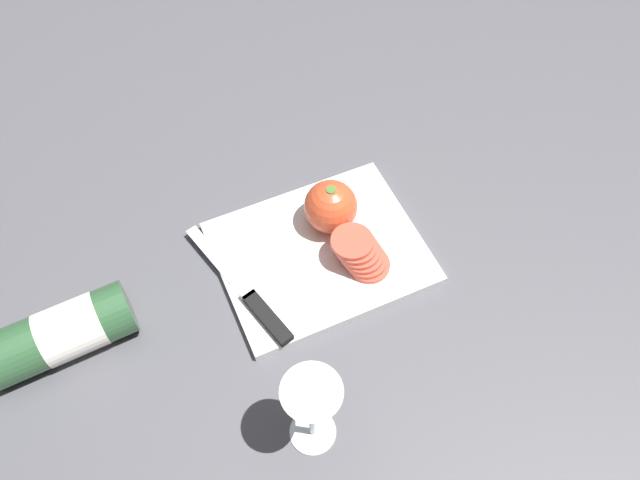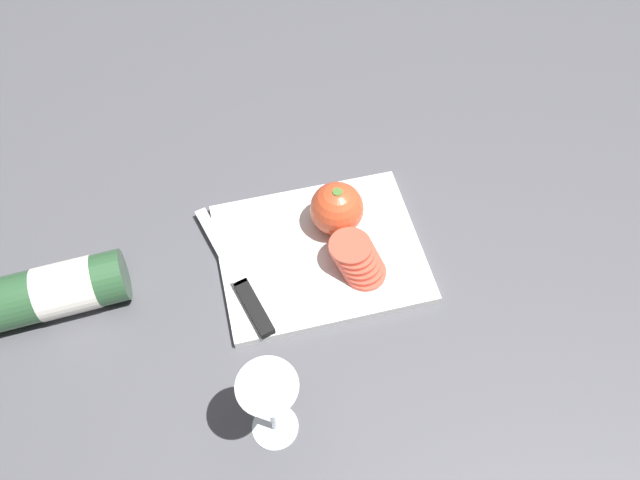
{
  "view_description": "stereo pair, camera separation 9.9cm",
  "coord_description": "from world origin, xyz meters",
  "px_view_note": "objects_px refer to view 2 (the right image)",
  "views": [
    {
      "loc": [
        0.3,
        0.51,
        0.87
      ],
      "look_at": [
        0.07,
        0.02,
        0.05
      ],
      "focal_mm": 35.0,
      "sensor_mm": 36.0,
      "label": 1
    },
    {
      "loc": [
        0.2,
        0.54,
        0.87
      ],
      "look_at": [
        0.07,
        0.02,
        0.05
      ],
      "focal_mm": 35.0,
      "sensor_mm": 36.0,
      "label": 2
    }
  ],
  "objects_px": {
    "wine_glass": "(270,400)",
    "whole_tomato": "(337,209)",
    "wine_bottle": "(50,292)",
    "tomato_slice_stack_near": "(358,259)",
    "knife": "(247,296)"
  },
  "relations": [
    {
      "from": "wine_glass",
      "to": "whole_tomato",
      "type": "relative_size",
      "value": 1.86
    },
    {
      "from": "knife",
      "to": "tomato_slice_stack_near",
      "type": "height_order",
      "value": "tomato_slice_stack_near"
    },
    {
      "from": "whole_tomato",
      "to": "knife",
      "type": "xyz_separation_m",
      "value": [
        0.17,
        0.1,
        -0.04
      ]
    },
    {
      "from": "tomato_slice_stack_near",
      "to": "knife",
      "type": "bearing_deg",
      "value": 3.87
    },
    {
      "from": "knife",
      "to": "tomato_slice_stack_near",
      "type": "relative_size",
      "value": 2.77
    },
    {
      "from": "knife",
      "to": "tomato_slice_stack_near",
      "type": "distance_m",
      "value": 0.18
    },
    {
      "from": "whole_tomato",
      "to": "knife",
      "type": "height_order",
      "value": "whole_tomato"
    },
    {
      "from": "whole_tomato",
      "to": "tomato_slice_stack_near",
      "type": "bearing_deg",
      "value": 97.02
    },
    {
      "from": "tomato_slice_stack_near",
      "to": "wine_bottle",
      "type": "bearing_deg",
      "value": -6.52
    },
    {
      "from": "wine_bottle",
      "to": "whole_tomato",
      "type": "height_order",
      "value": "whole_tomato"
    },
    {
      "from": "wine_bottle",
      "to": "tomato_slice_stack_near",
      "type": "relative_size",
      "value": 3.4
    },
    {
      "from": "whole_tomato",
      "to": "wine_bottle",
      "type": "bearing_deg",
      "value": 4.5
    },
    {
      "from": "wine_bottle",
      "to": "knife",
      "type": "distance_m",
      "value": 0.3
    },
    {
      "from": "wine_glass",
      "to": "whole_tomato",
      "type": "bearing_deg",
      "value": -118.7
    },
    {
      "from": "whole_tomato",
      "to": "knife",
      "type": "bearing_deg",
      "value": 31.15
    }
  ]
}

